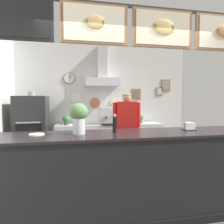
{
  "coord_description": "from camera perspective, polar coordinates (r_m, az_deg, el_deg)",
  "views": [
    {
      "loc": [
        -0.77,
        -2.69,
        1.49
      ],
      "look_at": [
        -0.11,
        0.73,
        1.27
      ],
      "focal_mm": 31.54,
      "sensor_mm": 36.0,
      "label": 1
    }
  ],
  "objects": [
    {
      "name": "potted_basil",
      "position": [
        5.02,
        8.12,
        -1.64
      ],
      "size": [
        0.18,
        0.18,
        0.24
      ],
      "color": "#4C4C51",
      "rests_on": "back_prep_counter"
    },
    {
      "name": "back_wall_assembly",
      "position": [
        5.0,
        -2.06,
        4.38
      ],
      "size": [
        4.44,
        2.54,
        2.89
      ],
      "color": "gray",
      "rests_on": "ground_plane"
    },
    {
      "name": "basil_vase",
      "position": [
        2.4,
        -9.59,
        -1.55
      ],
      "size": [
        0.22,
        0.22,
        0.38
      ],
      "color": "silver",
      "rests_on": "service_counter"
    },
    {
      "name": "back_prep_counter",
      "position": [
        4.91,
        -0.7,
        -8.71
      ],
      "size": [
        2.59,
        0.58,
        0.9
      ],
      "color": "silver",
      "rests_on": "ground_plane"
    },
    {
      "name": "napkin_holder",
      "position": [
        2.91,
        21.38,
        -3.93
      ],
      "size": [
        0.15,
        0.14,
        0.12
      ],
      "color": "#262628",
      "rests_on": "service_counter"
    },
    {
      "name": "condiment_plate",
      "position": [
        2.51,
        -20.98,
        -6.06
      ],
      "size": [
        0.18,
        0.18,
        0.01
      ],
      "color": "white",
      "rests_on": "service_counter"
    },
    {
      "name": "pepper_grinder",
      "position": [
        2.49,
        0.75,
        -3.33
      ],
      "size": [
        0.05,
        0.05,
        0.23
      ],
      "color": "black",
      "rests_on": "service_counter"
    },
    {
      "name": "pizza_oven",
      "position": [
        4.62,
        -22.05,
        -5.42
      ],
      "size": [
        0.65,
        0.74,
        1.66
      ],
      "color": "#232326",
      "rests_on": "ground_plane"
    },
    {
      "name": "ground_plane",
      "position": [
        3.17,
        4.9,
        -24.42
      ],
      "size": [
        5.82,
        5.82,
        0.0
      ],
      "primitive_type": "plane",
      "color": "#514C47"
    },
    {
      "name": "espresso_machine",
      "position": [
        4.78,
        -1.02,
        -1.11
      ],
      "size": [
        0.45,
        0.48,
        0.41
      ],
      "color": "silver",
      "rests_on": "back_prep_counter"
    },
    {
      "name": "potted_oregano",
      "position": [
        4.74,
        -13.13,
        -2.21
      ],
      "size": [
        0.17,
        0.17,
        0.22
      ],
      "color": "#4C4C51",
      "rests_on": "back_prep_counter"
    },
    {
      "name": "shop_worker",
      "position": [
        3.81,
        4.24,
        -5.77
      ],
      "size": [
        0.53,
        0.28,
        1.62
      ],
      "rotation": [
        0.0,
        0.0,
        2.99
      ],
      "color": "#232328",
      "rests_on": "ground_plane"
    },
    {
      "name": "service_counter",
      "position": [
        2.67,
        6.97,
        -17.4
      ],
      "size": [
        3.55,
        0.71,
        1.07
      ],
      "color": "black",
      "rests_on": "ground_plane"
    }
  ]
}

